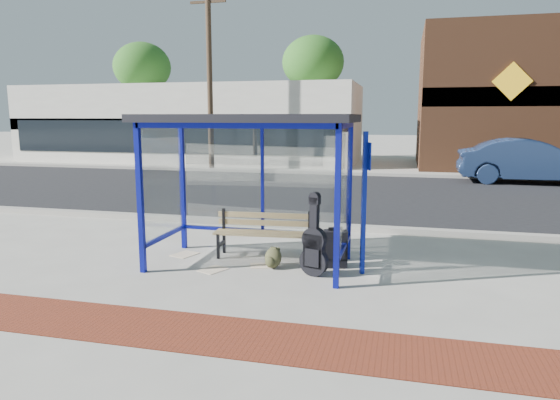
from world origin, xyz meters
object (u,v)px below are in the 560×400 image
(guitar_bag, at_px, (314,247))
(backpack, at_px, (273,258))
(parked_car, at_px, (530,161))
(bench, at_px, (265,231))
(suitcase, at_px, (335,249))

(guitar_bag, height_order, backpack, guitar_bag)
(guitar_bag, bearing_deg, parked_car, 81.64)
(backpack, bearing_deg, guitar_bag, -2.35)
(bench, height_order, suitcase, bench)
(parked_car, bearing_deg, bench, 151.33)
(parked_car, bearing_deg, suitcase, 156.76)
(suitcase, height_order, backpack, suitcase)
(guitar_bag, bearing_deg, suitcase, 80.71)
(guitar_bag, relative_size, parked_car, 0.25)
(backpack, bearing_deg, suitcase, 32.64)
(suitcase, relative_size, parked_car, 0.13)
(bench, relative_size, suitcase, 2.67)
(parked_car, bearing_deg, backpack, 153.68)
(bench, bearing_deg, guitar_bag, -43.49)
(bench, height_order, backpack, bench)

